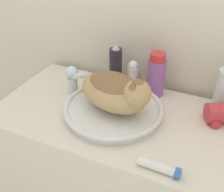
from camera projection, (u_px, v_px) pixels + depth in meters
wall_back at (151, 13)px, 1.16m from camera, size 8.00×0.05×2.40m
vanity_counter at (119, 189)px, 1.34m from camera, size 0.99×0.51×0.89m
sink_basin at (113, 109)px, 1.09m from camera, size 0.39×0.39×0.04m
cat at (116, 90)px, 1.03m from camera, size 0.32×0.34×0.17m
faucet at (73, 78)px, 1.18m from camera, size 0.12×0.07×0.14m
hairspray_can_black at (116, 67)px, 1.23m from camera, size 0.06×0.06×0.20m
mouthwash_bottle at (156, 75)px, 1.17m from camera, size 0.08×0.08×0.19m
deodorant_stick at (133, 75)px, 1.22m from camera, size 0.05×0.05×0.14m
cream_tube at (160, 167)px, 0.85m from camera, size 0.14×0.03×0.03m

